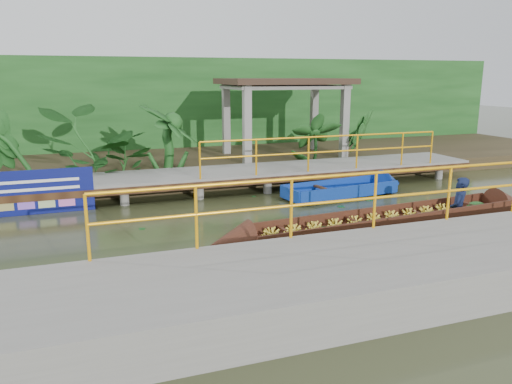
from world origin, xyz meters
name	(u,v)px	position (x,y,z in m)	size (l,w,h in m)	color
ground	(269,221)	(0.00, 0.00, 0.00)	(80.00, 80.00, 0.00)	#31351A
land_strip	(196,161)	(0.00, 7.50, 0.23)	(30.00, 8.00, 0.45)	#2E2617
far_dock	(227,174)	(0.02, 3.43, 0.48)	(16.00, 2.06, 1.66)	gray
near_dock	(423,268)	(1.00, -4.20, 0.30)	(18.00, 2.40, 1.73)	gray
pavilion	(284,89)	(3.00, 6.30, 2.82)	(4.40, 3.00, 3.00)	gray
foliage_backdrop	(180,108)	(0.00, 10.00, 2.00)	(30.00, 0.80, 4.00)	#154014
vendor_boat	(401,212)	(2.78, -1.13, 0.25)	(8.55, 1.56, 2.04)	#331B0D
moored_blue_boat	(366,188)	(3.64, 1.71, 0.16)	(3.89, 1.43, 0.91)	navy
blue_banner	(17,193)	(-5.49, 2.48, 0.56)	(3.50, 0.04, 1.09)	navy
tropical_plants	(160,141)	(-1.61, 5.30, 1.30)	(14.37, 1.37, 1.71)	#154014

